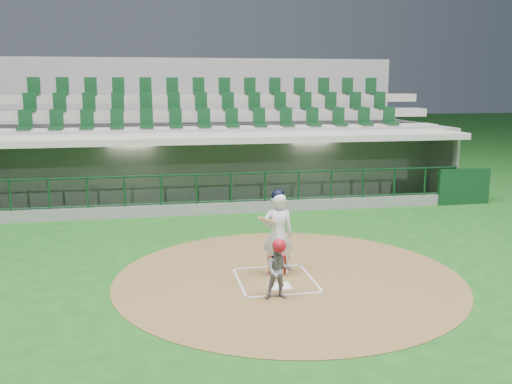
{
  "coord_description": "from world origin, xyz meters",
  "views": [
    {
      "loc": [
        -2.45,
        -11.15,
        3.97
      ],
      "look_at": [
        0.14,
        2.6,
        1.3
      ],
      "focal_mm": 40.0,
      "sensor_mm": 36.0,
      "label": 1
    }
  ],
  "objects": [
    {
      "name": "ground",
      "position": [
        0.0,
        0.0,
        0.0
      ],
      "size": [
        120.0,
        120.0,
        0.0
      ],
      "primitive_type": "plane",
      "color": "#154C16",
      "rests_on": "ground"
    },
    {
      "name": "dirt_circle",
      "position": [
        0.3,
        -0.2,
        0.01
      ],
      "size": [
        7.2,
        7.2,
        0.01
      ],
      "primitive_type": "cylinder",
      "color": "brown",
      "rests_on": "ground"
    },
    {
      "name": "home_plate",
      "position": [
        0.0,
        -0.7,
        0.02
      ],
      "size": [
        0.43,
        0.43,
        0.02
      ],
      "primitive_type": "cube",
      "color": "white",
      "rests_on": "dirt_circle"
    },
    {
      "name": "batter_box_chalk",
      "position": [
        0.0,
        -0.3,
        0.02
      ],
      "size": [
        1.55,
        1.8,
        0.01
      ],
      "color": "silver",
      "rests_on": "ground"
    },
    {
      "name": "dugout_structure",
      "position": [
        0.19,
        7.84,
        0.96
      ],
      "size": [
        16.4,
        3.7,
        3.0
      ],
      "color": "gray",
      "rests_on": "ground"
    },
    {
      "name": "seating_deck",
      "position": [
        0.0,
        10.91,
        1.42
      ],
      "size": [
        17.0,
        6.72,
        5.15
      ],
      "color": "gray",
      "rests_on": "ground"
    },
    {
      "name": "batter",
      "position": [
        0.11,
        0.01,
        0.93
      ],
      "size": [
        0.88,
        0.89,
        1.84
      ],
      "color": "white",
      "rests_on": "dirt_circle"
    },
    {
      "name": "catcher",
      "position": [
        -0.16,
        -1.29,
        0.58
      ],
      "size": [
        0.55,
        0.45,
        1.15
      ],
      "color": "gray",
      "rests_on": "dirt_circle"
    }
  ]
}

